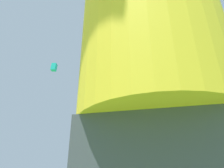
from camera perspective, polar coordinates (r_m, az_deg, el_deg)
The scene contains 8 objects.
kite_flyer_person at distance 0.48m, azimuth 11.54°, elevation 2.76°, with size 0.80×0.42×1.92m.
distant_kite_blue_low_right at distance 25.19m, azimuth 13.46°, elevation 10.19°, with size 1.32×1.31×1.43m.
distant_kite_magenta_mid_right at distance 21.11m, azimuth 4.72°, elevation 5.72°, with size 1.55×1.50×2.80m.
distant_kite_white_overhead_distant at distance 34.35m, azimuth 4.79°, elevation -17.13°, with size 1.00×1.03×1.45m.
distant_kite_purple_mid_left at distance 29.02m, azimuth 15.60°, elevation -5.39°, with size 0.88×0.89×0.18m.
distant_kite_teal_low_left at distance 18.26m, azimuth 2.73°, elevation 19.21°, with size 0.91×0.91×0.33m.
distant_kite_teal_high_right at distance 19.75m, azimuth -15.99°, elevation 4.56°, with size 0.53×0.49×0.73m.
marker_flag at distance 5.99m, azimuth -2.23°, elevation -19.46°, with size 0.30×0.24×1.60m.
Camera 1 is at (-0.35, -0.67, 0.71)m, focal length 32.54 mm.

